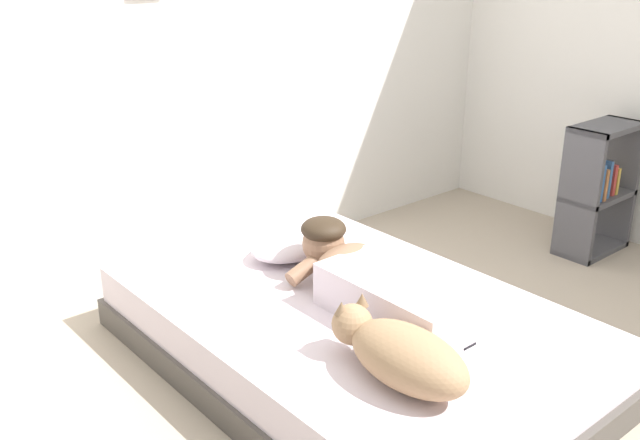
{
  "coord_description": "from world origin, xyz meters",
  "views": [
    {
      "loc": [
        -1.84,
        -1.47,
        1.7
      ],
      "look_at": [
        0.07,
        0.77,
        0.54
      ],
      "focal_mm": 40.41,
      "sensor_mm": 36.0,
      "label": 1
    }
  ],
  "objects_px": {
    "person_lying": "(381,280)",
    "dog": "(401,353)",
    "cell_phone": "(456,339)",
    "coffee_cup": "(303,249)",
    "pillow": "(300,243)",
    "bed": "(349,334)",
    "bookshelf": "(597,188)"
  },
  "relations": [
    {
      "from": "person_lying",
      "to": "dog",
      "type": "xyz_separation_m",
      "value": [
        -0.34,
        -0.44,
        -0.0
      ]
    },
    {
      "from": "person_lying",
      "to": "cell_phone",
      "type": "relative_size",
      "value": 6.57
    },
    {
      "from": "coffee_cup",
      "to": "cell_phone",
      "type": "height_order",
      "value": "coffee_cup"
    },
    {
      "from": "pillow",
      "to": "person_lying",
      "type": "relative_size",
      "value": 0.57
    },
    {
      "from": "bed",
      "to": "bookshelf",
      "type": "distance_m",
      "value": 1.9
    },
    {
      "from": "bed",
      "to": "person_lying",
      "type": "bearing_deg",
      "value": -44.21
    },
    {
      "from": "bed",
      "to": "dog",
      "type": "bearing_deg",
      "value": -115.23
    },
    {
      "from": "bed",
      "to": "coffee_cup",
      "type": "distance_m",
      "value": 0.53
    },
    {
      "from": "coffee_cup",
      "to": "cell_phone",
      "type": "xyz_separation_m",
      "value": [
        -0.04,
        -0.96,
        -0.03
      ]
    },
    {
      "from": "pillow",
      "to": "person_lying",
      "type": "height_order",
      "value": "person_lying"
    },
    {
      "from": "pillow",
      "to": "person_lying",
      "type": "xyz_separation_m",
      "value": [
        -0.07,
        -0.61,
        0.05
      ]
    },
    {
      "from": "pillow",
      "to": "bookshelf",
      "type": "distance_m",
      "value": 1.81
    },
    {
      "from": "bed",
      "to": "pillow",
      "type": "relative_size",
      "value": 3.9
    },
    {
      "from": "person_lying",
      "to": "coffee_cup",
      "type": "bearing_deg",
      "value": 84.91
    },
    {
      "from": "pillow",
      "to": "bookshelf",
      "type": "height_order",
      "value": "bookshelf"
    },
    {
      "from": "cell_phone",
      "to": "bed",
      "type": "bearing_deg",
      "value": 101.73
    },
    {
      "from": "dog",
      "to": "bookshelf",
      "type": "height_order",
      "value": "bookshelf"
    },
    {
      "from": "coffee_cup",
      "to": "bed",
      "type": "bearing_deg",
      "value": -106.56
    },
    {
      "from": "bed",
      "to": "dog",
      "type": "relative_size",
      "value": 3.53
    },
    {
      "from": "dog",
      "to": "bed",
      "type": "bearing_deg",
      "value": 64.77
    },
    {
      "from": "dog",
      "to": "coffee_cup",
      "type": "relative_size",
      "value": 4.6
    },
    {
      "from": "pillow",
      "to": "coffee_cup",
      "type": "relative_size",
      "value": 4.16
    },
    {
      "from": "person_lying",
      "to": "bookshelf",
      "type": "distance_m",
      "value": 1.79
    },
    {
      "from": "coffee_cup",
      "to": "cell_phone",
      "type": "relative_size",
      "value": 0.89
    },
    {
      "from": "bed",
      "to": "coffee_cup",
      "type": "bearing_deg",
      "value": 73.44
    },
    {
      "from": "bed",
      "to": "bookshelf",
      "type": "bearing_deg",
      "value": -0.69
    },
    {
      "from": "coffee_cup",
      "to": "cell_phone",
      "type": "distance_m",
      "value": 0.96
    },
    {
      "from": "person_lying",
      "to": "dog",
      "type": "height_order",
      "value": "person_lying"
    },
    {
      "from": "pillow",
      "to": "cell_phone",
      "type": "relative_size",
      "value": 3.71
    },
    {
      "from": "bed",
      "to": "person_lying",
      "type": "relative_size",
      "value": 2.21
    },
    {
      "from": "dog",
      "to": "bookshelf",
      "type": "distance_m",
      "value": 2.19
    },
    {
      "from": "cell_phone",
      "to": "bookshelf",
      "type": "bearing_deg",
      "value": 14.48
    }
  ]
}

